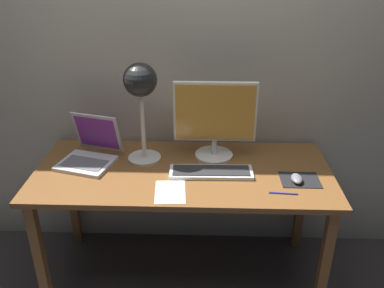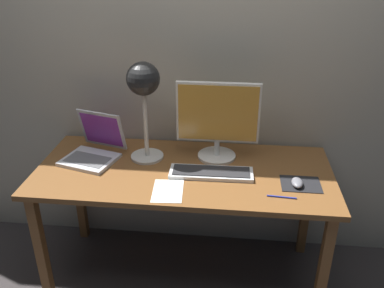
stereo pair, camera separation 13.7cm
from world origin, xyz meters
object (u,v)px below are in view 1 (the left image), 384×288
object	(u,v)px
keyboard_main	(211,172)
desk_lamp	(141,88)
monitor	(215,118)
laptop	(91,148)
mouse	(297,179)
pen	(283,193)

from	to	relation	value
keyboard_main	desk_lamp	size ratio (longest dim) A/B	0.80
keyboard_main	monitor	bearing A→B (deg)	84.84
monitor	laptop	size ratio (longest dim) A/B	1.25
desk_lamp	mouse	bearing A→B (deg)	-15.22
monitor	laptop	world-z (taller)	monitor
keyboard_main	mouse	distance (m)	0.44
laptop	mouse	world-z (taller)	laptop
laptop	pen	xyz separation A→B (m)	(1.02, -0.32, -0.07)
laptop	pen	world-z (taller)	laptop
monitor	desk_lamp	distance (m)	0.44
laptop	mouse	size ratio (longest dim) A/B	3.79
monitor	pen	distance (m)	0.56
keyboard_main	laptop	world-z (taller)	laptop
keyboard_main	pen	world-z (taller)	keyboard_main
desk_lamp	mouse	distance (m)	0.93
desk_lamp	mouse	xyz separation A→B (m)	(0.81, -0.22, -0.40)
monitor	keyboard_main	world-z (taller)	monitor
desk_lamp	pen	distance (m)	0.90
laptop	monitor	bearing A→B (deg)	5.19
keyboard_main	laptop	distance (m)	0.69
mouse	keyboard_main	bearing A→B (deg)	171.34
desk_lamp	mouse	size ratio (longest dim) A/B	5.78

